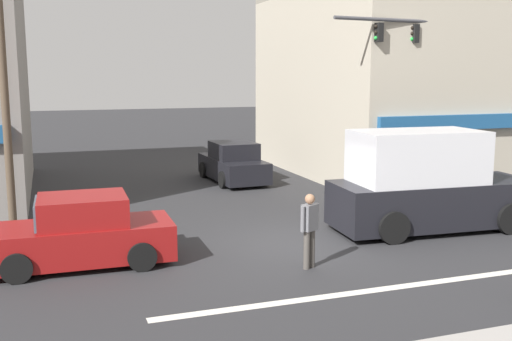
# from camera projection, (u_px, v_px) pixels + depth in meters

# --- Properties ---
(ground_plane) EXTENTS (120.00, 120.00, 0.00)m
(ground_plane) POSITION_uv_depth(u_px,v_px,m) (303.00, 244.00, 15.14)
(ground_plane) COLOR #2B2B2D
(lane_marking_stripe) EXTENTS (9.00, 0.24, 0.01)m
(lane_marking_stripe) POSITION_uv_depth(u_px,v_px,m) (374.00, 290.00, 11.87)
(lane_marking_stripe) COLOR silver
(lane_marking_stripe) RESTS_ON ground
(building_right_corner) EXTENTS (12.49, 11.46, 7.88)m
(building_right_corner) POSITION_uv_depth(u_px,v_px,m) (430.00, 81.00, 26.63)
(building_right_corner) COLOR #B7AD99
(building_right_corner) RESTS_ON ground
(street_tree) EXTENTS (2.97, 2.97, 5.26)m
(street_tree) POSITION_uv_depth(u_px,v_px,m) (358.00, 86.00, 23.86)
(street_tree) COLOR #4C3823
(street_tree) RESTS_ON ground
(utility_pole_near_left) EXTENTS (1.40, 0.22, 8.70)m
(utility_pole_near_left) POSITION_uv_depth(u_px,v_px,m) (3.00, 64.00, 15.99)
(utility_pole_near_left) COLOR brown
(utility_pole_near_left) RESTS_ON ground
(traffic_light_mast) EXTENTS (4.87, 0.63, 6.20)m
(traffic_light_mast) POSITION_uv_depth(u_px,v_px,m) (430.00, 76.00, 20.16)
(traffic_light_mast) COLOR #47474C
(traffic_light_mast) RESTS_ON ground
(sedan_approaching_near) EXTENTS (4.14, 1.95, 1.58)m
(sedan_approaching_near) POSITION_uv_depth(u_px,v_px,m) (80.00, 234.00, 13.34)
(sedan_approaching_near) COLOR maroon
(sedan_approaching_near) RESTS_ON ground
(sedan_waiting_far) EXTENTS (2.00, 4.16, 1.58)m
(sedan_waiting_far) POSITION_uv_depth(u_px,v_px,m) (233.00, 164.00, 23.77)
(sedan_waiting_far) COLOR black
(sedan_waiting_far) RESTS_ON ground
(box_truck_crossing_leftbound) EXTENTS (5.72, 2.51, 2.75)m
(box_truck_crossing_leftbound) POSITION_uv_depth(u_px,v_px,m) (427.00, 185.00, 16.29)
(box_truck_crossing_leftbound) COLOR black
(box_truck_crossing_leftbound) RESTS_ON ground
(pedestrian_mid_crossing) EXTENTS (0.52, 0.36, 1.67)m
(pedestrian_mid_crossing) POSITION_uv_depth(u_px,v_px,m) (310.00, 226.00, 13.09)
(pedestrian_mid_crossing) COLOR #4C4742
(pedestrian_mid_crossing) RESTS_ON ground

